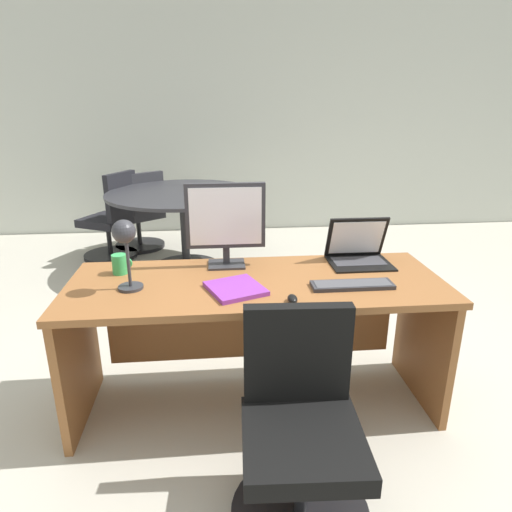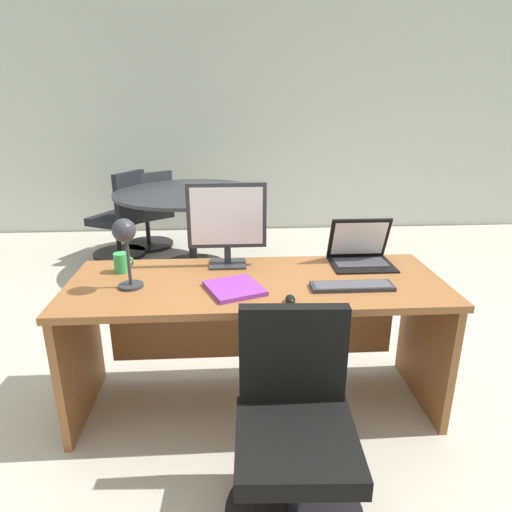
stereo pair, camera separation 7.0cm
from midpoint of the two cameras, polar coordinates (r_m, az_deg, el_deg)
name	(u,v)px [view 2 (the right image)]	position (r m, az deg, el deg)	size (l,w,h in m)	color
ground	(246,294)	(3.92, -0.83, -4.88)	(12.00, 12.00, 0.00)	#B7B2A3
back_wall	(238,119)	(5.76, -2.01, 17.20)	(10.00, 0.10, 2.80)	silver
desk	(256,313)	(2.39, 0.82, -7.38)	(1.90, 0.72, 0.74)	brown
monitor	(227,219)	(2.39, -2.93, 4.75)	(0.43, 0.16, 0.46)	#2D2D33
laptop	(360,249)	(2.56, 13.96, 0.83)	(0.34, 0.28, 0.25)	black
keyboard	(352,286)	(2.22, 13.11, -3.80)	(0.40, 0.12, 0.02)	#2D2D33
mouse	(290,299)	(2.01, 5.43, -5.58)	(0.04, 0.08, 0.03)	black
desk_lamp	(125,239)	(2.15, -15.56, 2.07)	(0.12, 0.14, 0.35)	#2D2D33
book	(234,288)	(2.14, -1.85, -4.16)	(0.32, 0.33, 0.02)	purple
coffee_mug	(122,263)	(2.44, -16.07, -0.82)	(0.11, 0.08, 0.10)	green
office_chair	(295,441)	(1.90, 6.11, -22.57)	(0.56, 0.56, 0.84)	black
meeting_table	(191,210)	(4.39, -7.87, 5.84)	(1.45, 1.45, 0.78)	black
meeting_chair_near	(149,218)	(5.20, -13.15, 4.82)	(0.65, 0.65, 0.89)	black
meeting_chair_far	(121,223)	(4.96, -16.52, 4.05)	(0.63, 0.62, 0.93)	black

